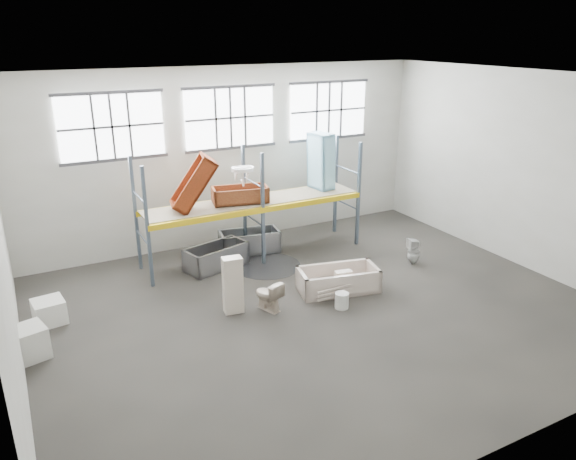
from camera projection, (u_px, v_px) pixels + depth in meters
floor at (319, 311)px, 12.24m from camera, size 12.00×10.00×0.10m
ceiling at (324, 76)px, 10.48m from camera, size 12.00×10.00×0.10m
wall_back at (230, 156)px, 15.55m from camera, size 12.00×0.10×5.00m
wall_front at (520, 303)px, 7.17m from camera, size 12.00×0.10×5.00m
wall_right at (523, 170)px, 14.01m from camera, size 0.10×10.00×5.00m
window_left at (112, 127)px, 13.68m from camera, size 2.60×0.04×1.60m
window_mid at (230, 118)px, 15.08m from camera, size 2.60×0.04×1.60m
window_right at (328, 110)px, 16.48m from camera, size 2.60×0.04×1.60m
rack_upright_la at (148, 228)px, 12.80m from camera, size 0.08×0.08×3.00m
rack_upright_lb at (136, 214)px, 13.79m from camera, size 0.08×0.08×3.00m
rack_upright_ma at (263, 210)px, 14.11m from camera, size 0.08×0.08×3.00m
rack_upright_mb at (244, 198)px, 15.11m from camera, size 0.08×0.08×3.00m
rack_upright_ra at (359, 195)px, 15.42m from camera, size 0.08×0.08×3.00m
rack_upright_rb at (336, 185)px, 16.42m from camera, size 0.08×0.08×3.00m
rack_beam_front at (263, 210)px, 14.11m from camera, size 6.00×0.10×0.14m
rack_beam_back at (244, 198)px, 15.11m from camera, size 6.00×0.10×0.14m
shelf_deck at (253, 201)px, 14.58m from camera, size 5.90×1.10×0.03m
wet_patch at (267, 266)px, 14.46m from camera, size 1.80×1.80×0.00m
bathtub_beige at (338, 279)px, 13.01m from camera, size 2.03×1.28×0.55m
cistern_spare at (343, 279)px, 13.06m from camera, size 0.43×0.26×0.39m
sink_in_tub at (328, 283)px, 13.09m from camera, size 0.54×0.54×0.15m
toilet_beige at (268, 295)px, 12.08m from camera, size 0.59×0.77×0.70m
cistern_tall at (233, 285)px, 11.88m from camera, size 0.45×0.33×1.30m
toilet_white at (414, 251)px, 14.49m from camera, size 0.39×0.38×0.71m
steel_tub_left at (216, 256)px, 14.28m from camera, size 1.78×1.18×0.60m
steel_tub_right at (250, 241)px, 15.32m from camera, size 1.75×1.03×0.60m
rust_tub_flat at (240, 194)px, 14.32m from camera, size 1.56×0.96×0.41m
rust_tub_tilted at (194, 184)px, 13.54m from camera, size 1.32×0.92×1.47m
sink_on_shelf at (243, 185)px, 14.18m from camera, size 0.65×0.53×0.52m
blue_tub_upright at (321, 161)px, 15.42m from camera, size 0.59×0.80×1.60m
bucket at (342, 300)px, 12.21m from camera, size 0.40×0.40×0.36m
carton_near at (26, 344)px, 10.28m from camera, size 0.86×0.78×0.63m
carton_far at (49, 311)px, 11.58m from camera, size 0.68×0.68×0.51m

